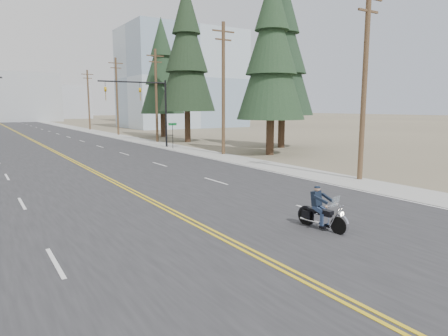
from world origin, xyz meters
name	(u,v)px	position (x,y,z in m)	size (l,w,h in m)	color
ground_plane	(292,274)	(0.00, 0.00, 0.00)	(400.00, 400.00, 0.00)	#776D56
road	(16,132)	(0.00, 70.00, 0.01)	(20.00, 200.00, 0.01)	#303033
sidewalk_right	(85,130)	(11.50, 70.00, 0.01)	(3.00, 200.00, 0.01)	#A5A5A0
traffic_mast_right	(147,100)	(8.98, 32.00, 4.94)	(7.10, 0.26, 7.00)	black
street_sign	(173,131)	(10.80, 30.00, 1.80)	(0.90, 0.06, 2.62)	black
utility_pole_a	(365,80)	(12.50, 8.00, 5.73)	(2.20, 0.30, 11.00)	brown
utility_pole_b	(223,87)	(12.50, 23.00, 5.98)	(2.20, 0.30, 11.50)	brown
utility_pole_c	(156,94)	(12.50, 38.00, 5.73)	(2.20, 0.30, 11.00)	brown
utility_pole_d	(117,95)	(12.50, 53.00, 5.98)	(2.20, 0.30, 11.50)	brown
utility_pole_e	(89,99)	(12.50, 70.00, 5.73)	(2.20, 0.30, 11.00)	brown
glass_building	(182,79)	(32.00, 70.00, 10.00)	(24.00, 16.00, 20.00)	#9EB5CC
haze_bldg_b	(26,97)	(8.00, 125.00, 7.00)	(18.00, 14.00, 14.00)	#ADB2B7
haze_bldg_c	(147,91)	(40.00, 110.00, 9.00)	(16.00, 12.00, 18.00)	#B7BCC6
haze_bldg_e	(68,102)	(25.00, 150.00, 6.00)	(14.00, 14.00, 12.00)	#B7BCC6
motorcyclist	(323,208)	(3.42, 2.27, 0.76)	(0.84, 1.95, 1.52)	black
conifer_near	(272,51)	(15.83, 20.50, 9.04)	(5.95, 5.95, 15.75)	#382619
conifer_mid	(283,52)	(20.87, 24.84, 9.79)	(6.40, 6.40, 17.05)	#382619
conifer_tall	(187,51)	(15.72, 36.20, 10.75)	(6.74, 6.74, 18.72)	#382619
conifer_far	(162,69)	(16.77, 45.87, 9.49)	(6.18, 6.18, 16.55)	#382619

